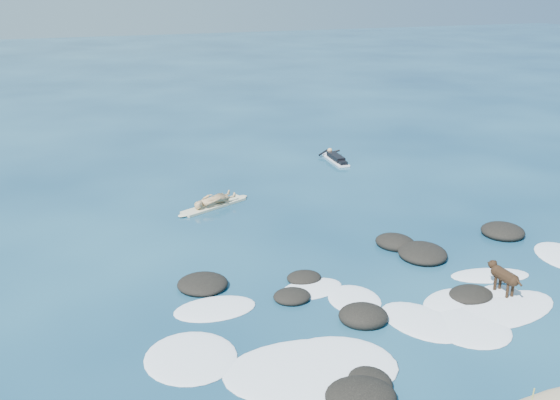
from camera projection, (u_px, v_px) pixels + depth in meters
name	position (u px, v px, depth m)	size (l,w,h in m)	color
ground	(389.00, 267.00, 17.52)	(160.00, 160.00, 0.00)	#0A2642
reef_rocks	(438.00, 279.00, 16.59)	(13.08, 7.75, 0.50)	black
breaking_foam	(383.00, 324.00, 14.60)	(13.41, 5.46, 0.12)	white
standing_surfer_rig	(213.00, 188.00, 21.91)	(2.96, 1.53, 1.77)	beige
paddling_surfer_rig	(336.00, 158.00, 27.68)	(1.06, 2.36, 0.41)	white
dog	(503.00, 275.00, 15.84)	(0.34, 1.27, 0.81)	black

